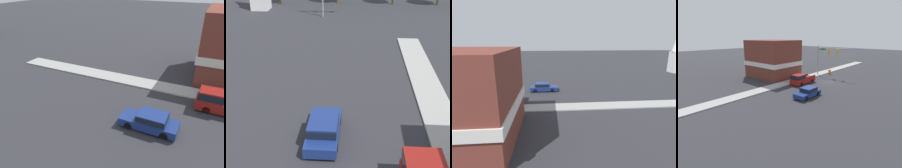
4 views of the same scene
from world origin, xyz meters
The scene contains 5 objects.
ground_plane centered at (0.00, 0.00, 0.00)m, with size 200.00×200.00×0.00m, color #2D2D33.
sidewalk_curb centered at (5.70, 0.00, 0.07)m, with size 2.40×60.00×0.14m.
car_lead centered at (-1.91, 9.90, 0.74)m, with size 1.87×4.61×1.42m.
pickup_truck_parked centered at (3.31, 4.92, 0.95)m, with size 1.98×5.49×1.95m.
corner_brick_building centered at (12.24, 3.78, 3.87)m, with size 9.98×8.61×7.94m.
Camera 3 is at (26.99, 10.97, 8.83)m, focal length 28.00 mm.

